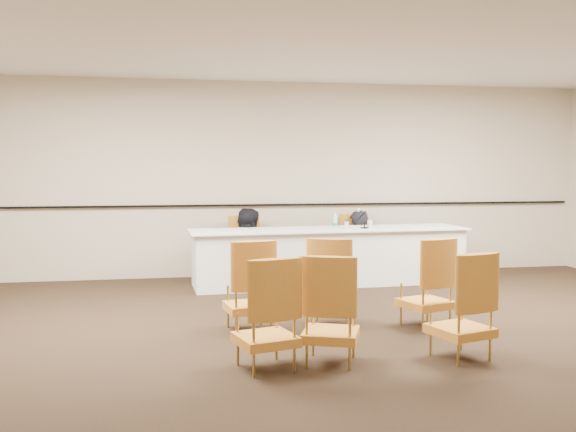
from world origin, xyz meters
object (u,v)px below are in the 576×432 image
object	(u,v)px
aud_chair_back_left	(266,312)
panelist_second	(246,262)
aud_chair_front_left	(249,285)
water_bottle	(335,221)
panelist_main_chair	(358,245)
aud_chair_front_mid	(332,281)
drinking_glass	(347,225)
panelist_second_chair	(246,248)
microphone	(365,218)
aud_chair_back_right	(461,305)
coffee_cup	(370,224)
aud_chair_back_mid	(331,308)
panelist_main	(358,261)
aud_chair_front_right	(426,282)
panel_table	(329,256)

from	to	relation	value
aud_chair_back_left	panelist_second	bearing A→B (deg)	70.78
aud_chair_front_left	water_bottle	bearing A→B (deg)	49.67
panelist_main_chair	water_bottle	distance (m)	0.94
aud_chair_front_left	aud_chair_front_mid	distance (m)	0.89
aud_chair_front_mid	drinking_glass	bearing A→B (deg)	92.19
panelist_second	panelist_second_chair	size ratio (longest dim) A/B	1.68
panelist_main_chair	water_bottle	xyz separation A→B (m)	(-0.53, -0.64, 0.44)
microphone	aud_chair_back_right	size ratio (longest dim) A/B	0.31
water_bottle	coffee_cup	xyz separation A→B (m)	(0.51, -0.03, -0.05)
aud_chair_back_mid	aud_chair_back_right	xyz separation A→B (m)	(1.16, -0.06, 0.00)
panelist_second_chair	drinking_glass	xyz separation A→B (m)	(1.39, -0.57, 0.38)
drinking_glass	water_bottle	bearing A→B (deg)	173.81
panelist_main	panelist_second_chair	world-z (taller)	panelist_main
panelist_second_chair	drinking_glass	world-z (taller)	panelist_second_chair
panelist_main_chair	aud_chair_front_right	size ratio (longest dim) A/B	1.00
panelist_main_chair	panelist_second_chair	size ratio (longest dim) A/B	1.00
aud_chair_front_left	aud_chair_back_mid	distance (m)	1.34
panelist_second	drinking_glass	size ratio (longest dim) A/B	15.99
aud_chair_front_left	aud_chair_back_mid	world-z (taller)	same
panelist_main_chair	panelist_second	world-z (taller)	panelist_second
water_bottle	aud_chair_back_mid	size ratio (longest dim) A/B	0.23
microphone	aud_chair_front_left	size ratio (longest dim) A/B	0.31
panel_table	water_bottle	distance (m)	0.52
panel_table	coffee_cup	size ratio (longest dim) A/B	33.49
panel_table	panelist_main_chair	size ratio (longest dim) A/B	4.21
aud_chair_front_mid	aud_chair_back_left	world-z (taller)	same
aud_chair_front_mid	panelist_second	bearing A→B (deg)	122.53
panel_table	aud_chair_back_right	distance (m)	3.73
panel_table	microphone	size ratio (longest dim) A/B	13.58
microphone	water_bottle	world-z (taller)	microphone
panelist_main	microphone	distance (m)	1.02
aud_chair_front_left	aud_chair_back_right	world-z (taller)	same
panelist_second	microphone	distance (m)	1.88
panel_table	microphone	bearing A→B (deg)	-14.34
panelist_second_chair	coffee_cup	xyz separation A→B (m)	(1.73, -0.58, 0.39)
panelist_main	aud_chair_front_left	bearing A→B (deg)	67.05
panelist_main	coffee_cup	xyz separation A→B (m)	(-0.02, -0.67, 0.63)
coffee_cup	aud_chair_back_left	bearing A→B (deg)	-119.37
microphone	drinking_glass	size ratio (longest dim) A/B	2.95
drinking_glass	aud_chair_back_mid	xyz separation A→B (m)	(-1.14, -3.61, -0.38)
aud_chair_front_mid	aud_chair_front_right	distance (m)	0.99
panelist_second_chair	microphone	world-z (taller)	microphone
panelist_main	panelist_second_chair	bearing A→B (deg)	13.90
aud_chair_front_left	drinking_glass	bearing A→B (deg)	46.79
aud_chair_back_mid	panelist_second	bearing A→B (deg)	114.50
panelist_second_chair	aud_chair_front_left	xyz separation A→B (m)	(-0.31, -2.98, 0.00)
panel_table	aud_chair_front_left	xyz separation A→B (m)	(-1.46, -2.45, 0.07)
aud_chair_back_mid	aud_chair_back_right	bearing A→B (deg)	18.01
coffee_cup	aud_chair_front_mid	bearing A→B (deg)	-116.40
aud_chair_front_mid	aud_chair_back_right	bearing A→B (deg)	-36.78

